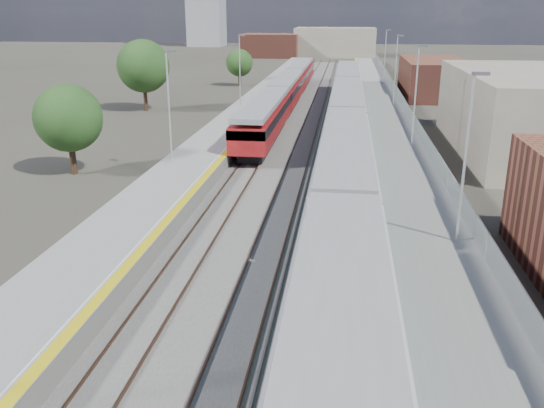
# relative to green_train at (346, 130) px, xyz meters

# --- Properties ---
(ground) EXTENTS (320.00, 320.00, 0.00)m
(ground) POSITION_rel_green_train_xyz_m (-1.50, 9.85, -2.40)
(ground) COLOR #47443A
(ground) RESTS_ON ground
(ballast_bed) EXTENTS (10.50, 155.00, 0.06)m
(ballast_bed) POSITION_rel_green_train_xyz_m (-3.75, 12.35, -2.37)
(ballast_bed) COLOR #565451
(ballast_bed) RESTS_ON ground
(tracks) EXTENTS (8.96, 160.00, 0.17)m
(tracks) POSITION_rel_green_train_xyz_m (-3.15, 14.03, -2.29)
(tracks) COLOR #4C3323
(tracks) RESTS_ON ground
(platform_right) EXTENTS (4.70, 155.00, 8.52)m
(platform_right) POSITION_rel_green_train_xyz_m (3.78, 12.34, -1.87)
(platform_right) COLOR slate
(platform_right) RESTS_ON ground
(platform_left) EXTENTS (4.30, 155.00, 8.52)m
(platform_left) POSITION_rel_green_train_xyz_m (-10.55, 12.34, -1.88)
(platform_left) COLOR slate
(platform_left) RESTS_ON ground
(buildings) EXTENTS (72.00, 185.50, 40.00)m
(buildings) POSITION_rel_green_train_xyz_m (-19.62, 98.45, 8.30)
(buildings) COLOR brown
(buildings) RESTS_ON ground
(green_train) EXTENTS (3.10, 86.12, 3.41)m
(green_train) POSITION_rel_green_train_xyz_m (0.00, 0.00, 0.00)
(green_train) COLOR black
(green_train) RESTS_ON ground
(red_train) EXTENTS (2.83, 57.39, 3.57)m
(red_train) POSITION_rel_green_train_xyz_m (-7.00, 24.89, -0.29)
(red_train) COLOR black
(red_train) RESTS_ON ground
(tree_a) EXTENTS (4.62, 4.62, 6.26)m
(tree_a) POSITION_rel_green_train_xyz_m (-18.83, -6.16, 1.54)
(tree_a) COLOR #382619
(tree_a) RESTS_ON ground
(tree_b) EXTENTS (5.89, 5.89, 7.98)m
(tree_b) POSITION_rel_green_train_xyz_m (-22.87, 20.69, 2.63)
(tree_b) COLOR #382619
(tree_b) RESTS_ON ground
(tree_c) EXTENTS (4.07, 4.07, 5.52)m
(tree_c) POSITION_rel_green_train_xyz_m (-16.38, 44.97, 1.07)
(tree_c) COLOR #382619
(tree_c) RESTS_ON ground
(tree_d) EXTENTS (4.32, 4.32, 5.85)m
(tree_d) POSITION_rel_green_train_xyz_m (19.68, 18.76, 1.28)
(tree_d) COLOR #382619
(tree_d) RESTS_ON ground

